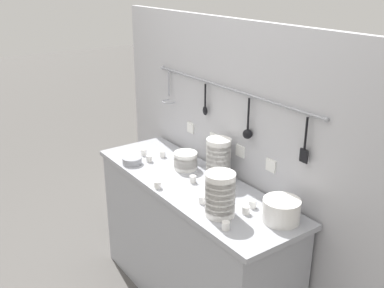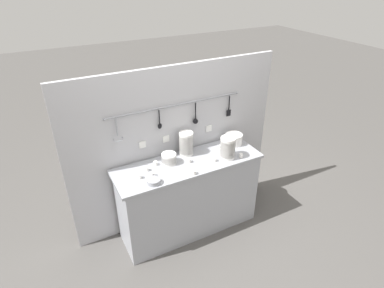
{
  "view_description": "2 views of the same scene",
  "coord_description": "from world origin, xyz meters",
  "px_view_note": "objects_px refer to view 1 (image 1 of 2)",
  "views": [
    {
      "loc": [
        1.99,
        -1.39,
        2.06
      ],
      "look_at": [
        0.05,
        -0.04,
        1.14
      ],
      "focal_mm": 42.0,
      "sensor_mm": 36.0,
      "label": 1
    },
    {
      "loc": [
        -1.25,
        -2.45,
        2.66
      ],
      "look_at": [
        0.05,
        0.02,
        1.07
      ],
      "focal_mm": 30.0,
      "sensor_mm": 36.0,
      "label": 2
    }
  ],
  "objects_px": {
    "steel_mixing_bowl": "(132,161)",
    "plate_stack": "(281,210)",
    "cup_mid_row": "(158,185)",
    "cup_centre": "(149,159)",
    "cup_back_right": "(193,179)",
    "bowl_stack_short_front": "(220,194)",
    "cup_by_caddy": "(246,210)",
    "bowl_stack_wide_centre": "(186,161)",
    "cup_back_left": "(144,152)",
    "cup_edge_near": "(179,158)",
    "cup_edge_far": "(162,154)",
    "cup_beside_plates": "(226,226)",
    "cup_front_right": "(202,200)",
    "cup_front_left": "(252,204)",
    "bowl_stack_back_corner": "(218,159)"
  },
  "relations": [
    {
      "from": "bowl_stack_short_front",
      "to": "cup_beside_plates",
      "type": "xyz_separation_m",
      "value": [
        0.13,
        -0.06,
        -0.1
      ]
    },
    {
      "from": "bowl_stack_short_front",
      "to": "cup_mid_row",
      "type": "bearing_deg",
      "value": -166.75
    },
    {
      "from": "cup_by_caddy",
      "to": "cup_front_left",
      "type": "relative_size",
      "value": 1.0
    },
    {
      "from": "cup_centre",
      "to": "cup_front_right",
      "type": "height_order",
      "value": "same"
    },
    {
      "from": "cup_by_caddy",
      "to": "cup_back_left",
      "type": "distance_m",
      "value": 1.0
    },
    {
      "from": "bowl_stack_wide_centre",
      "to": "cup_front_right",
      "type": "xyz_separation_m",
      "value": [
        0.43,
        -0.18,
        -0.03
      ]
    },
    {
      "from": "plate_stack",
      "to": "bowl_stack_back_corner",
      "type": "bearing_deg",
      "value": 175.34
    },
    {
      "from": "bowl_stack_short_front",
      "to": "steel_mixing_bowl",
      "type": "height_order",
      "value": "bowl_stack_short_front"
    },
    {
      "from": "cup_centre",
      "to": "cup_back_right",
      "type": "distance_m",
      "value": 0.43
    },
    {
      "from": "cup_mid_row",
      "to": "cup_beside_plates",
      "type": "relative_size",
      "value": 1.0
    },
    {
      "from": "cup_front_right",
      "to": "cup_front_left",
      "type": "distance_m",
      "value": 0.27
    },
    {
      "from": "cup_front_left",
      "to": "cup_back_right",
      "type": "xyz_separation_m",
      "value": [
        -0.43,
        -0.09,
        0.0
      ]
    },
    {
      "from": "cup_mid_row",
      "to": "cup_edge_far",
      "type": "xyz_separation_m",
      "value": [
        -0.38,
        0.27,
        0.0
      ]
    },
    {
      "from": "cup_by_caddy",
      "to": "cup_edge_near",
      "type": "distance_m",
      "value": 0.79
    },
    {
      "from": "cup_edge_near",
      "to": "cup_back_left",
      "type": "bearing_deg",
      "value": -146.8
    },
    {
      "from": "cup_by_caddy",
      "to": "cup_mid_row",
      "type": "bearing_deg",
      "value": -156.63
    },
    {
      "from": "bowl_stack_wide_centre",
      "to": "bowl_stack_short_front",
      "type": "bearing_deg",
      "value": -17.44
    },
    {
      "from": "bowl_stack_short_front",
      "to": "cup_beside_plates",
      "type": "bearing_deg",
      "value": -26.43
    },
    {
      "from": "bowl_stack_wide_centre",
      "to": "cup_centre",
      "type": "bearing_deg",
      "value": -149.97
    },
    {
      "from": "bowl_stack_wide_centre",
      "to": "cup_by_caddy",
      "type": "height_order",
      "value": "bowl_stack_wide_centre"
    },
    {
      "from": "cup_front_left",
      "to": "cup_back_right",
      "type": "height_order",
      "value": "same"
    },
    {
      "from": "bowl_stack_back_corner",
      "to": "cup_centre",
      "type": "bearing_deg",
      "value": -155.53
    },
    {
      "from": "cup_front_right",
      "to": "cup_back_right",
      "type": "height_order",
      "value": "same"
    },
    {
      "from": "cup_by_caddy",
      "to": "cup_back_left",
      "type": "xyz_separation_m",
      "value": [
        -1.0,
        -0.04,
        0.0
      ]
    },
    {
      "from": "cup_mid_row",
      "to": "cup_centre",
      "type": "bearing_deg",
      "value": 157.15
    },
    {
      "from": "steel_mixing_bowl",
      "to": "plate_stack",
      "type": "bearing_deg",
      "value": 14.43
    },
    {
      "from": "bowl_stack_back_corner",
      "to": "plate_stack",
      "type": "relative_size",
      "value": 1.35
    },
    {
      "from": "bowl_stack_short_front",
      "to": "cup_edge_near",
      "type": "relative_size",
      "value": 5.65
    },
    {
      "from": "bowl_stack_back_corner",
      "to": "steel_mixing_bowl",
      "type": "height_order",
      "value": "bowl_stack_back_corner"
    },
    {
      "from": "cup_front_right",
      "to": "cup_front_left",
      "type": "xyz_separation_m",
      "value": [
        0.19,
        0.19,
        0.0
      ]
    },
    {
      "from": "plate_stack",
      "to": "cup_edge_near",
      "type": "distance_m",
      "value": 0.94
    },
    {
      "from": "cup_edge_near",
      "to": "cup_front_left",
      "type": "distance_m",
      "value": 0.76
    },
    {
      "from": "steel_mixing_bowl",
      "to": "cup_by_caddy",
      "type": "height_order",
      "value": "steel_mixing_bowl"
    },
    {
      "from": "cup_edge_far",
      "to": "cup_by_caddy",
      "type": "bearing_deg",
      "value": -2.77
    },
    {
      "from": "bowl_stack_short_front",
      "to": "cup_centre",
      "type": "height_order",
      "value": "bowl_stack_short_front"
    },
    {
      "from": "bowl_stack_wide_centre",
      "to": "cup_by_caddy",
      "type": "relative_size",
      "value": 3.59
    },
    {
      "from": "steel_mixing_bowl",
      "to": "cup_back_left",
      "type": "height_order",
      "value": "steel_mixing_bowl"
    },
    {
      "from": "bowl_stack_back_corner",
      "to": "cup_by_caddy",
      "type": "distance_m",
      "value": 0.45
    },
    {
      "from": "cup_front_left",
      "to": "cup_front_right",
      "type": "bearing_deg",
      "value": -135.5
    },
    {
      "from": "bowl_stack_short_front",
      "to": "cup_by_caddy",
      "type": "distance_m",
      "value": 0.17
    },
    {
      "from": "cup_by_caddy",
      "to": "cup_back_left",
      "type": "bearing_deg",
      "value": -177.46
    },
    {
      "from": "bowl_stack_back_corner",
      "to": "cup_by_caddy",
      "type": "relative_size",
      "value": 6.15
    },
    {
      "from": "cup_back_left",
      "to": "cup_back_right",
      "type": "distance_m",
      "value": 0.54
    },
    {
      "from": "steel_mixing_bowl",
      "to": "cup_beside_plates",
      "type": "xyz_separation_m",
      "value": [
        0.98,
        -0.0,
        -0.0
      ]
    },
    {
      "from": "cup_centre",
      "to": "cup_edge_far",
      "type": "bearing_deg",
      "value": 98.79
    },
    {
      "from": "steel_mixing_bowl",
      "to": "cup_mid_row",
      "type": "distance_m",
      "value": 0.4
    },
    {
      "from": "cup_mid_row",
      "to": "cup_front_left",
      "type": "distance_m",
      "value": 0.57
    },
    {
      "from": "cup_edge_far",
      "to": "cup_edge_near",
      "type": "bearing_deg",
      "value": 25.46
    },
    {
      "from": "cup_edge_near",
      "to": "cup_front_right",
      "type": "bearing_deg",
      "value": -21.11
    },
    {
      "from": "steel_mixing_bowl",
      "to": "cup_front_right",
      "type": "height_order",
      "value": "steel_mixing_bowl"
    }
  ]
}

